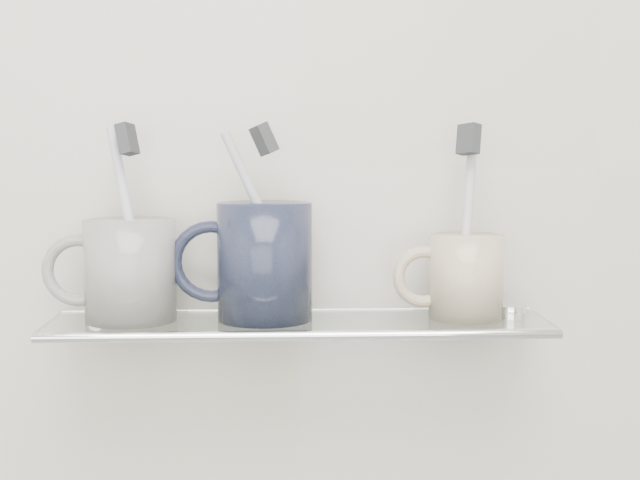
{
  "coord_description": "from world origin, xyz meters",
  "views": [
    {
      "loc": [
        -0.01,
        0.16,
        1.28
      ],
      "look_at": [
        0.02,
        1.04,
        1.18
      ],
      "focal_mm": 50.0,
      "sensor_mm": 36.0,
      "label": 1
    }
  ],
  "objects_px": {
    "shelf_glass": "(299,324)",
    "mug_right": "(466,276)",
    "mug_left": "(130,270)",
    "mug_center": "(265,261)"
  },
  "relations": [
    {
      "from": "shelf_glass",
      "to": "mug_left",
      "type": "height_order",
      "value": "mug_left"
    },
    {
      "from": "mug_center",
      "to": "mug_right",
      "type": "distance_m",
      "value": 0.2
    },
    {
      "from": "shelf_glass",
      "to": "mug_right",
      "type": "distance_m",
      "value": 0.18
    },
    {
      "from": "shelf_glass",
      "to": "mug_left",
      "type": "bearing_deg",
      "value": 178.3
    },
    {
      "from": "mug_left",
      "to": "mug_center",
      "type": "bearing_deg",
      "value": 4.72
    },
    {
      "from": "shelf_glass",
      "to": "mug_right",
      "type": "bearing_deg",
      "value": 1.69
    },
    {
      "from": "shelf_glass",
      "to": "mug_left",
      "type": "xyz_separation_m",
      "value": [
        -0.17,
        0.0,
        0.05
      ]
    },
    {
      "from": "mug_left",
      "to": "mug_right",
      "type": "bearing_deg",
      "value": 4.72
    },
    {
      "from": "shelf_glass",
      "to": "mug_center",
      "type": "bearing_deg",
      "value": 171.68
    },
    {
      "from": "mug_left",
      "to": "mug_center",
      "type": "xyz_separation_m",
      "value": [
        0.13,
        0.0,
        0.01
      ]
    }
  ]
}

